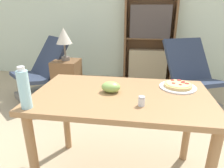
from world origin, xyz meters
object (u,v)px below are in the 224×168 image
Objects in this scene: drink_bottle at (24,89)px; lounge_chair_near at (41,80)px; salt_shaker at (142,101)px; bookshelf at (149,42)px; lounge_chair_far at (191,85)px; grape_bunch at (111,87)px; side_table at (68,82)px; pizza_on_plate at (178,86)px; table_lamp at (64,37)px.

lounge_chair_near is (-0.80, 1.63, -0.56)m from drink_bottle.
bookshelf is (0.10, 2.59, -0.04)m from salt_shaker.
salt_shaker is at bearing -92.26° from bookshelf.
lounge_chair_near and lounge_chair_far have the same top height.
grape_bunch is at bearing 139.74° from salt_shaker.
drink_bottle is at bearing -24.49° from lounge_chair_near.
lounge_chair_far reaches higher than side_table.
pizza_on_plate is 0.43× the size of side_table.
table_lamp is at bearing 0.00° from side_table.
side_table is at bearing 139.62° from pizza_on_plate.
side_table is (-0.37, 1.55, -0.53)m from drink_bottle.
drink_bottle is (-0.92, -0.46, 0.10)m from pizza_on_plate.
table_lamp reaches higher than salt_shaker.
grape_bunch reaches higher than side_table.
grape_bunch is 0.55m from drink_bottle.
lounge_chair_far is (0.89, 1.44, -0.47)m from grape_bunch.
pizza_on_plate is at bearing -131.82° from lounge_chair_far.
side_table is (-1.29, 1.09, -0.43)m from pizza_on_plate.
side_table is 0.61m from table_lamp.
table_lamp is (-1.13, -1.16, 0.21)m from bookshelf.
salt_shaker is (-0.26, -0.33, 0.01)m from pizza_on_plate.
salt_shaker is at bearing 10.74° from drink_bottle.
grape_bunch is at bearing -162.04° from pizza_on_plate.
bookshelf reaches higher than salt_shaker.
table_lamp reaches higher than lounge_chair_far.
grape_bunch is 1.50m from table_lamp.
pizza_on_plate is at bearing 52.12° from salt_shaker.
salt_shaker is 0.06× the size of lounge_chair_near.
side_table is (-1.13, -1.16, -0.40)m from bookshelf.
lounge_chair_far is at bearing 58.13° from grape_bunch.
side_table is (-1.03, 1.43, -0.45)m from salt_shaker.
drink_bottle is 1.68m from side_table.
grape_bunch is (-0.47, -0.15, 0.02)m from pizza_on_plate.
lounge_chair_far is 2.18× the size of table_lamp.
pizza_on_plate is 0.28× the size of lounge_chair_far.
side_table is at bearing 0.00° from table_lamp.
pizza_on_plate is 0.42m from salt_shaker.
lounge_chair_far is (0.42, 1.28, -0.45)m from pizza_on_plate.
grape_bunch is 1.88m from lounge_chair_near.
pizza_on_plate is 1.06× the size of drink_bottle.
grape_bunch reaches higher than salt_shaker.
bookshelf reaches higher than drink_bottle.
grape_bunch is at bearing -56.92° from table_lamp.
table_lamp is (0.43, -0.08, 0.64)m from lounge_chair_near.
bookshelf is at bearing 82.53° from grape_bunch.
pizza_on_plate is 1.74m from side_table.
drink_bottle is 0.26× the size of lounge_chair_near.
bookshelf is (1.56, 1.08, 0.43)m from lounge_chair_near.
pizza_on_plate is 0.50m from grape_bunch.
lounge_chair_near reaches higher than pizza_on_plate.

